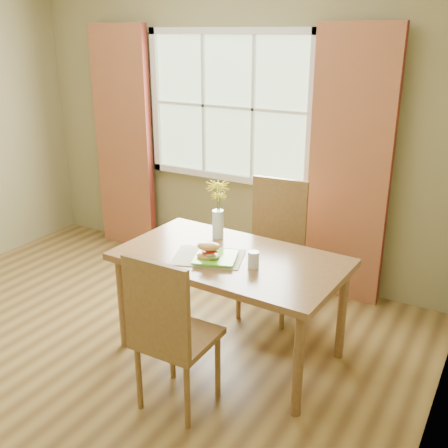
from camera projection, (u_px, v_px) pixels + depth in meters
room at (74, 170)px, 3.14m from camera, size 4.24×3.84×2.74m
window at (229, 107)px, 4.60m from camera, size 1.62×0.06×1.32m
curtain_left at (124, 141)px, 5.21m from camera, size 0.65×0.08×2.20m
curtain_right at (349, 170)px, 4.12m from camera, size 0.65×0.08×2.20m
dining_table at (230, 267)px, 3.49m from camera, size 1.53×0.91×0.73m
chair_near at (169, 329)px, 2.95m from camera, size 0.42×0.42×1.01m
chair_far at (274, 241)px, 4.10m from camera, size 0.48×0.48×1.07m
placemat at (209, 257)px, 3.44m from camera, size 0.53×0.46×0.01m
plate at (216, 259)px, 3.40m from camera, size 0.34×0.34×0.01m
croissant_sandwich at (209, 251)px, 3.36m from camera, size 0.18×0.15×0.12m
water_glass at (253, 260)px, 3.28m from camera, size 0.07×0.07×0.11m
flower_vase at (218, 204)px, 3.69m from camera, size 0.17×0.17×0.42m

